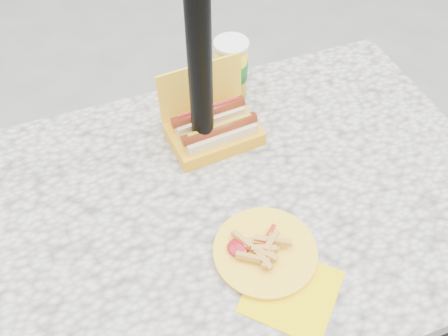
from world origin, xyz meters
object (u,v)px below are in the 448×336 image
object	(u,v)px
umbrella_pole	(198,19)
fries_plate	(266,254)
soda_cup	(231,69)
hotdog_box	(213,127)

from	to	relation	value
umbrella_pole	fries_plate	xyz separation A→B (m)	(0.02, -0.32, -0.34)
umbrella_pole	soda_cup	bearing A→B (deg)	50.82
hotdog_box	fries_plate	bearing A→B (deg)	-96.97
hotdog_box	soda_cup	world-z (taller)	hotdog_box
umbrella_pole	fries_plate	bearing A→B (deg)	-86.51
fries_plate	soda_cup	size ratio (longest dim) A/B	1.94
fries_plate	hotdog_box	bearing A→B (deg)	87.65
umbrella_pole	soda_cup	distance (m)	0.34
umbrella_pole	hotdog_box	bearing A→B (deg)	37.68
umbrella_pole	soda_cup	size ratio (longest dim) A/B	13.79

